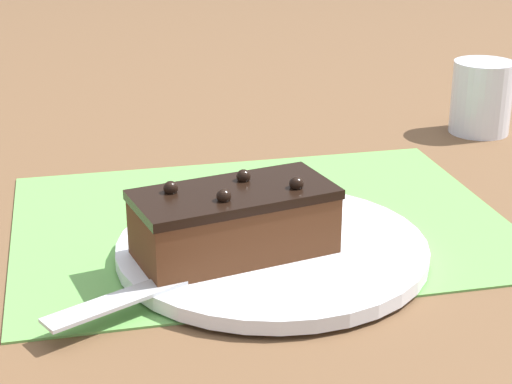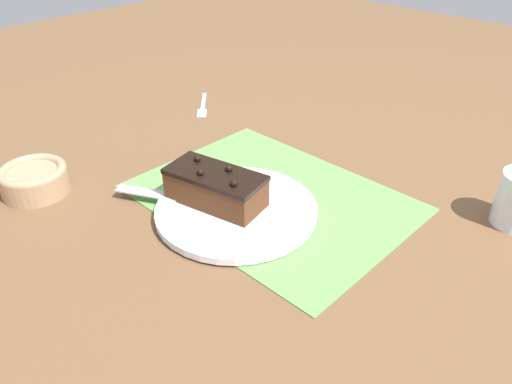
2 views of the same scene
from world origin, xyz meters
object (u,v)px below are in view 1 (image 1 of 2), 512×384
at_px(serving_knife, 235,254).
at_px(drinking_glass, 481,97).
at_px(cake_plate, 272,249).
at_px(chocolate_cake, 234,221).

xyz_separation_m(serving_knife, drinking_glass, (-0.38, -0.32, 0.02)).
height_order(cake_plate, drinking_glass, drinking_glass).
distance_m(cake_plate, drinking_glass, 0.45).
distance_m(cake_plate, chocolate_cake, 0.05).
xyz_separation_m(cake_plate, chocolate_cake, (0.04, 0.01, 0.03)).
relative_size(cake_plate, chocolate_cake, 1.51).
bearing_deg(drinking_glass, cake_plate, 40.95).
bearing_deg(drinking_glass, chocolate_cake, 39.29).
distance_m(cake_plate, serving_knife, 0.05).
relative_size(serving_knife, drinking_glass, 2.62).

